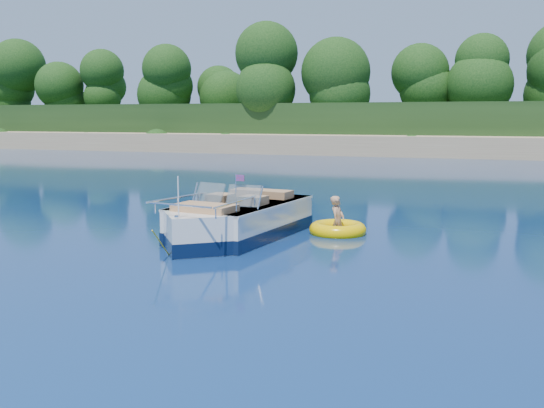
% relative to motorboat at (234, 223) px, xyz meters
% --- Properties ---
extents(ground, '(160.00, 160.00, 0.00)m').
position_rel_motorboat_xyz_m(ground, '(-0.17, -3.30, -0.38)').
color(ground, '#0A1B48').
rests_on(ground, ground).
extents(shoreline, '(170.00, 59.00, 6.00)m').
position_rel_motorboat_xyz_m(shoreline, '(-0.17, 60.47, 0.60)').
color(shoreline, '#A0825C').
rests_on(shoreline, ground).
extents(treeline, '(150.00, 7.12, 8.19)m').
position_rel_motorboat_xyz_m(treeline, '(-0.13, 37.72, 5.17)').
color(treeline, black).
rests_on(treeline, ground).
extents(motorboat, '(2.61, 5.81, 1.94)m').
position_rel_motorboat_xyz_m(motorboat, '(0.00, 0.00, 0.00)').
color(motorboat, silver).
rests_on(motorboat, ground).
extents(tow_tube, '(1.91, 1.91, 0.38)m').
position_rel_motorboat_xyz_m(tow_tube, '(2.21, 1.47, -0.28)').
color(tow_tube, '#FFC600').
rests_on(tow_tube, ground).
extents(boy, '(0.40, 0.75, 1.42)m').
position_rel_motorboat_xyz_m(boy, '(2.20, 1.54, -0.38)').
color(boy, tan).
rests_on(boy, ground).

